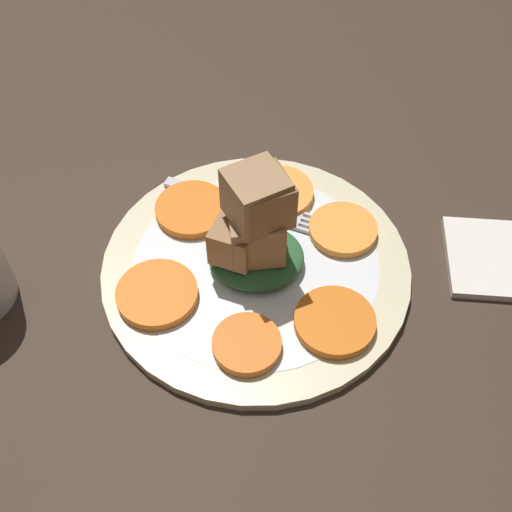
# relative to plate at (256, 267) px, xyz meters

# --- Properties ---
(table_slab) EXTENTS (1.20, 1.20, 0.02)m
(table_slab) POSITION_rel_plate_xyz_m (0.00, 0.00, -0.02)
(table_slab) COLOR #38281E
(table_slab) RESTS_ON ground
(plate) EXTENTS (0.28, 0.28, 0.01)m
(plate) POSITION_rel_plate_xyz_m (0.00, 0.00, 0.00)
(plate) COLOR beige
(plate) RESTS_ON table_slab
(carrot_slice_0) EXTENTS (0.06, 0.06, 0.01)m
(carrot_slice_0) POSITION_rel_plate_xyz_m (-0.08, -0.04, 0.01)
(carrot_slice_0) COLOR orange
(carrot_slice_0) RESTS_ON plate
(carrot_slice_1) EXTENTS (0.07, 0.07, 0.01)m
(carrot_slice_1) POSITION_rel_plate_xyz_m (-0.01, -0.09, 0.01)
(carrot_slice_1) COLOR orange
(carrot_slice_1) RESTS_ON plate
(carrot_slice_2) EXTENTS (0.07, 0.07, 0.01)m
(carrot_slice_2) POSITION_rel_plate_xyz_m (0.07, -0.06, 0.01)
(carrot_slice_2) COLOR orange
(carrot_slice_2) RESTS_ON plate
(carrot_slice_3) EXTENTS (0.07, 0.07, 0.01)m
(carrot_slice_3) POSITION_rel_plate_xyz_m (0.08, 0.05, 0.01)
(carrot_slice_3) COLOR orange
(carrot_slice_3) RESTS_ON plate
(carrot_slice_4) EXTENTS (0.06, 0.06, 0.01)m
(carrot_slice_4) POSITION_rel_plate_xyz_m (0.00, 0.09, 0.01)
(carrot_slice_4) COLOR orange
(carrot_slice_4) RESTS_ON plate
(carrot_slice_5) EXTENTS (0.07, 0.07, 0.01)m
(carrot_slice_5) POSITION_rel_plate_xyz_m (-0.07, 0.06, 0.01)
(carrot_slice_5) COLOR orange
(carrot_slice_5) RESTS_ON plate
(center_pile) EXTENTS (0.09, 0.08, 0.11)m
(center_pile) POSITION_rel_plate_xyz_m (0.00, -0.00, 0.05)
(center_pile) COLOR #2D6033
(center_pile) RESTS_ON plate
(fork) EXTENTS (0.19, 0.07, 0.00)m
(fork) POSITION_rel_plate_xyz_m (0.00, -0.07, 0.01)
(fork) COLOR silver
(fork) RESTS_ON plate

